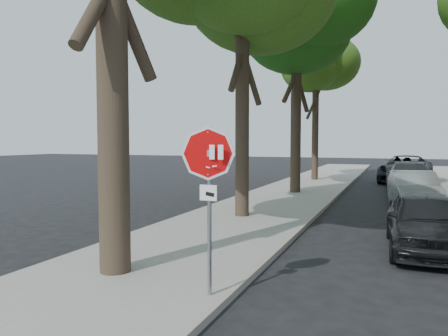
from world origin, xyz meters
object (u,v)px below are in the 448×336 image
object	(u,v)px
stop_sign	(209,178)
car_a	(425,221)
car_d	(406,169)
tree_mid_b	(297,21)
car_b	(414,190)
tree_far	(316,64)
car_c	(410,178)

from	to	relation	value
stop_sign	car_a	distance (m)	5.89
car_a	car_d	xyz separation A→B (m)	(-0.06, 17.50, 0.13)
tree_mid_b	car_b	bearing A→B (deg)	-28.32
tree_far	car_a	xyz separation A→B (m)	(5.32, -16.42, -6.53)
car_a	tree_mid_b	bearing A→B (deg)	115.66
car_b	tree_far	bearing A→B (deg)	111.94
car_c	car_d	size ratio (longest dim) A/B	0.88
car_c	car_d	xyz separation A→B (m)	(-0.06, 5.81, 0.07)
car_c	car_a	bearing A→B (deg)	-92.11
stop_sign	tree_mid_b	bearing A→B (deg)	96.95
stop_sign	car_c	distance (m)	16.78
tree_mid_b	car_d	distance (m)	11.89
tree_mid_b	car_d	xyz separation A→B (m)	(4.96, 8.07, -7.18)
car_d	car_a	bearing A→B (deg)	-82.76
tree_far	car_b	bearing A→B (deg)	-61.24
car_d	tree_far	bearing A→B (deg)	-161.30
stop_sign	tree_mid_b	xyz separation A→B (m)	(-1.72, 14.15, 6.05)
tree_mid_b	car_b	size ratio (longest dim) A/B	2.47
car_a	car_d	world-z (taller)	car_d
car_a	car_c	distance (m)	11.69
tree_far	car_b	size ratio (longest dim) A/B	2.23
tree_far	car_b	xyz separation A→B (m)	(5.32, -9.70, -6.52)
car_d	tree_mid_b	bearing A→B (deg)	-114.54
stop_sign	tree_far	xyz separation A→B (m)	(-2.02, 21.14, 5.26)
tree_mid_b	car_b	distance (m)	9.27
tree_mid_b	car_b	xyz separation A→B (m)	(5.02, -2.71, -7.31)
tree_far	car_a	bearing A→B (deg)	-72.04
stop_sign	car_d	world-z (taller)	stop_sign
tree_mid_b	car_c	xyz separation A→B (m)	(5.02, 2.26, -7.25)
car_a	car_b	bearing A→B (deg)	87.61
stop_sign	car_a	size ratio (longest dim) A/B	0.65
tree_far	car_c	size ratio (longest dim) A/B	1.81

